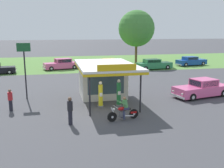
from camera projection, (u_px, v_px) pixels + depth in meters
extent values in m
plane|color=#424247|center=(103.00, 114.00, 18.09)|extent=(300.00, 300.00, 0.00)
cube|color=#56843D|center=(73.00, 63.00, 46.77)|extent=(120.00, 24.00, 0.01)
cube|color=beige|center=(102.00, 80.00, 22.74)|extent=(3.82, 3.55, 2.97)
cube|color=#384C56|center=(106.00, 83.00, 21.05)|extent=(3.05, 0.05, 1.90)
cube|color=silver|center=(106.00, 65.00, 20.69)|extent=(4.52, 7.67, 0.16)
cube|color=gold|center=(106.00, 67.00, 20.73)|extent=(4.52, 7.67, 0.18)
cube|color=gold|center=(117.00, 68.00, 16.99)|extent=(2.67, 0.08, 0.44)
cylinder|color=black|center=(140.00, 92.00, 18.11)|extent=(0.12, 0.12, 2.97)
cylinder|color=black|center=(90.00, 95.00, 17.35)|extent=(0.12, 0.12, 2.97)
cube|color=slate|center=(101.00, 106.00, 19.76)|extent=(0.44, 0.44, 0.10)
cylinder|color=yellow|center=(101.00, 95.00, 19.59)|extent=(0.34, 0.34, 1.64)
cube|color=white|center=(101.00, 95.00, 19.40)|extent=(0.22, 0.02, 0.28)
sphere|color=white|center=(100.00, 83.00, 19.39)|extent=(0.26, 0.26, 0.26)
cube|color=slate|center=(119.00, 105.00, 20.07)|extent=(0.44, 0.44, 0.10)
cylinder|color=#1E6B33|center=(119.00, 94.00, 19.88)|extent=(0.34, 0.34, 1.73)
cube|color=white|center=(119.00, 93.00, 19.69)|extent=(0.22, 0.02, 0.28)
sphere|color=white|center=(119.00, 81.00, 19.67)|extent=(0.26, 0.26, 0.26)
cylinder|color=black|center=(112.00, 117.00, 16.46)|extent=(0.65, 0.22, 0.64)
cylinder|color=silver|center=(112.00, 117.00, 16.46)|extent=(0.18, 0.15, 0.16)
cylinder|color=black|center=(134.00, 114.00, 17.09)|extent=(0.65, 0.22, 0.64)
cylinder|color=silver|center=(134.00, 114.00, 17.09)|extent=(0.18, 0.15, 0.16)
ellipsoid|color=#B21414|center=(122.00, 109.00, 16.64)|extent=(0.60, 0.35, 0.24)
cube|color=#59595E|center=(122.00, 114.00, 16.74)|extent=(0.48, 0.32, 0.36)
cube|color=black|center=(127.00, 109.00, 16.79)|extent=(0.52, 0.35, 0.10)
cylinder|color=silver|center=(114.00, 113.00, 16.45)|extent=(0.38, 0.14, 0.71)
cylinder|color=silver|center=(115.00, 107.00, 16.41)|extent=(0.17, 0.69, 0.04)
sphere|color=silver|center=(114.00, 109.00, 16.41)|extent=(0.16, 0.16, 0.16)
cube|color=#B21414|center=(133.00, 112.00, 17.05)|extent=(0.47, 0.26, 0.12)
cylinder|color=silver|center=(129.00, 116.00, 16.80)|extent=(0.71, 0.22, 0.18)
cube|color=#2D3351|center=(126.00, 108.00, 16.75)|extent=(0.46, 0.41, 0.14)
cylinder|color=#2D3351|center=(124.00, 115.00, 16.61)|extent=(0.16, 0.25, 0.56)
cylinder|color=#2D3351|center=(122.00, 114.00, 16.90)|extent=(0.16, 0.25, 0.56)
cylinder|color=#4C8C4C|center=(125.00, 104.00, 16.67)|extent=(0.47, 0.40, 0.60)
sphere|color=#9E704C|center=(124.00, 98.00, 16.57)|extent=(0.22, 0.22, 0.22)
cylinder|color=#4C8C4C|center=(123.00, 104.00, 16.38)|extent=(0.54, 0.19, 0.31)
cylinder|color=#4C8C4C|center=(121.00, 102.00, 16.74)|extent=(0.54, 0.19, 0.31)
cube|color=#E55993|center=(201.00, 90.00, 22.69)|extent=(5.38, 2.87, 0.80)
cube|color=#E55993|center=(204.00, 82.00, 22.63)|extent=(2.26, 2.02, 0.61)
cube|color=#283847|center=(195.00, 83.00, 22.25)|extent=(0.33, 1.44, 0.49)
cube|color=#283847|center=(211.00, 84.00, 21.91)|extent=(1.65, 0.37, 0.46)
cube|color=#283847|center=(197.00, 81.00, 23.36)|extent=(1.65, 0.37, 0.46)
cube|color=silver|center=(178.00, 96.00, 21.72)|extent=(0.48, 1.77, 0.18)
cube|color=silver|center=(223.00, 91.00, 23.78)|extent=(0.48, 1.77, 0.18)
sphere|color=white|center=(182.00, 94.00, 21.11)|extent=(0.18, 0.18, 0.18)
sphere|color=white|center=(173.00, 91.00, 22.19)|extent=(0.18, 0.18, 0.18)
cylinder|color=black|center=(193.00, 97.00, 21.26)|extent=(0.69, 0.33, 0.66)
cylinder|color=silver|center=(193.00, 97.00, 21.26)|extent=(0.34, 0.28, 0.30)
cylinder|color=black|center=(179.00, 93.00, 22.84)|extent=(0.69, 0.33, 0.66)
cylinder|color=silver|center=(179.00, 93.00, 22.84)|extent=(0.34, 0.28, 0.30)
cylinder|color=black|center=(223.00, 93.00, 22.65)|extent=(0.69, 0.33, 0.66)
cylinder|color=silver|center=(223.00, 93.00, 22.65)|extent=(0.34, 0.28, 0.30)
cylinder|color=black|center=(209.00, 89.00, 24.22)|extent=(0.69, 0.33, 0.66)
cylinder|color=silver|center=(209.00, 89.00, 24.22)|extent=(0.34, 0.28, 0.30)
cube|color=#19479E|center=(191.00, 62.00, 42.94)|extent=(5.45, 2.65, 0.82)
cube|color=#19479E|center=(190.00, 58.00, 42.69)|extent=(2.49, 1.92, 0.52)
cube|color=#283847|center=(195.00, 58.00, 43.11)|extent=(0.28, 1.35, 0.41)
cube|color=#283847|center=(187.00, 58.00, 43.37)|extent=(1.89, 0.37, 0.39)
cube|color=#283847|center=(193.00, 59.00, 42.01)|extent=(1.89, 0.37, 0.39)
cube|color=silver|center=(204.00, 63.00, 44.00)|extent=(0.41, 1.66, 0.18)
cube|color=silver|center=(178.00, 64.00, 42.01)|extent=(0.41, 1.66, 0.18)
sphere|color=white|center=(201.00, 61.00, 44.44)|extent=(0.18, 0.18, 0.18)
sphere|color=white|center=(206.00, 61.00, 43.42)|extent=(0.18, 0.18, 0.18)
cylinder|color=black|center=(196.00, 62.00, 44.40)|extent=(0.68, 0.31, 0.66)
cylinder|color=silver|center=(196.00, 62.00, 44.40)|extent=(0.33, 0.27, 0.30)
cylinder|color=black|center=(203.00, 64.00, 42.92)|extent=(0.68, 0.31, 0.66)
cylinder|color=silver|center=(203.00, 64.00, 42.92)|extent=(0.33, 0.27, 0.30)
cylinder|color=black|center=(179.00, 63.00, 43.07)|extent=(0.68, 0.31, 0.66)
cylinder|color=silver|center=(179.00, 63.00, 43.07)|extent=(0.33, 0.27, 0.30)
cylinder|color=black|center=(186.00, 65.00, 41.59)|extent=(0.68, 0.31, 0.66)
cylinder|color=silver|center=(186.00, 65.00, 41.59)|extent=(0.33, 0.27, 0.30)
cube|color=gold|center=(110.00, 65.00, 39.79)|extent=(5.04, 1.91, 0.77)
cube|color=gold|center=(109.00, 60.00, 39.61)|extent=(2.03, 1.64, 0.57)
cube|color=#283847|center=(115.00, 60.00, 39.83)|extent=(0.06, 1.43, 0.46)
cube|color=#283847|center=(108.00, 60.00, 40.36)|extent=(1.71, 0.06, 0.44)
cube|color=#283847|center=(110.00, 61.00, 38.86)|extent=(1.71, 0.06, 0.44)
cube|color=silver|center=(126.00, 66.00, 40.42)|extent=(0.15, 1.74, 0.18)
cube|color=silver|center=(94.00, 67.00, 39.27)|extent=(0.15, 1.74, 0.18)
sphere|color=white|center=(125.00, 63.00, 40.91)|extent=(0.18, 0.18, 0.18)
sphere|color=white|center=(127.00, 64.00, 39.80)|extent=(0.18, 0.18, 0.18)
cylinder|color=black|center=(119.00, 65.00, 41.04)|extent=(0.66, 0.21, 0.66)
cylinder|color=silver|center=(119.00, 65.00, 41.04)|extent=(0.30, 0.22, 0.30)
cylinder|color=black|center=(122.00, 67.00, 39.41)|extent=(0.66, 0.21, 0.66)
cylinder|color=silver|center=(122.00, 67.00, 39.41)|extent=(0.30, 0.22, 0.30)
cylinder|color=black|center=(99.00, 66.00, 40.27)|extent=(0.66, 0.21, 0.66)
cylinder|color=silver|center=(99.00, 66.00, 40.27)|extent=(0.30, 0.22, 0.30)
cylinder|color=black|center=(101.00, 67.00, 38.64)|extent=(0.66, 0.21, 0.66)
cylinder|color=silver|center=(101.00, 67.00, 38.64)|extent=(0.30, 0.22, 0.30)
cube|color=#283847|center=(0.00, 65.00, 34.45)|extent=(0.23, 1.40, 0.43)
cube|color=silver|center=(16.00, 71.00, 35.28)|extent=(0.34, 1.71, 0.18)
sphere|color=white|center=(16.00, 68.00, 35.75)|extent=(0.18, 0.18, 0.18)
sphere|color=white|center=(16.00, 69.00, 34.69)|extent=(0.18, 0.18, 0.18)
cylinder|color=black|center=(10.00, 70.00, 35.78)|extent=(0.68, 0.29, 0.66)
cylinder|color=silver|center=(10.00, 70.00, 35.78)|extent=(0.32, 0.26, 0.30)
cylinder|color=black|center=(9.00, 72.00, 34.23)|extent=(0.68, 0.29, 0.66)
cylinder|color=silver|center=(9.00, 72.00, 34.23)|extent=(0.32, 0.26, 0.30)
cube|color=#2D844C|center=(154.00, 65.00, 38.81)|extent=(5.53, 2.33, 0.85)
cube|color=#2D844C|center=(152.00, 61.00, 38.54)|extent=(2.51, 1.81, 0.52)
cube|color=#283847|center=(159.00, 61.00, 38.90)|extent=(0.19, 1.39, 0.42)
cube|color=#283847|center=(150.00, 60.00, 39.26)|extent=(1.99, 0.24, 0.40)
cube|color=#283847|center=(154.00, 61.00, 37.83)|extent=(1.99, 0.24, 0.40)
cube|color=silver|center=(170.00, 66.00, 39.71)|extent=(0.30, 1.69, 0.18)
cube|color=silver|center=(138.00, 68.00, 38.03)|extent=(0.30, 1.69, 0.18)
sphere|color=white|center=(168.00, 64.00, 40.17)|extent=(0.18, 0.18, 0.18)
sphere|color=white|center=(172.00, 65.00, 39.11)|extent=(0.18, 0.18, 0.18)
cylinder|color=black|center=(162.00, 66.00, 40.20)|extent=(0.68, 0.27, 0.66)
cylinder|color=silver|center=(162.00, 66.00, 40.20)|extent=(0.32, 0.25, 0.30)
cylinder|color=black|center=(168.00, 67.00, 38.66)|extent=(0.68, 0.27, 0.66)
cylinder|color=silver|center=(168.00, 67.00, 38.66)|extent=(0.32, 0.25, 0.30)
cylinder|color=black|center=(141.00, 67.00, 39.07)|extent=(0.68, 0.27, 0.66)
cylinder|color=silver|center=(141.00, 67.00, 39.07)|extent=(0.32, 0.25, 0.30)
cylinder|color=black|center=(146.00, 68.00, 37.53)|extent=(0.68, 0.27, 0.66)
cylinder|color=silver|center=(146.00, 68.00, 37.53)|extent=(0.32, 0.25, 0.30)
cube|color=#E55993|center=(61.00, 65.00, 38.78)|extent=(5.45, 3.09, 0.83)
cube|color=#E55993|center=(63.00, 60.00, 38.75)|extent=(2.69, 2.20, 0.61)
cube|color=#283847|center=(55.00, 61.00, 38.25)|extent=(0.40, 1.46, 0.49)
cube|color=#283847|center=(65.00, 61.00, 38.02)|extent=(1.95, 0.51, 0.47)
cube|color=#283847|center=(62.00, 60.00, 39.48)|extent=(1.95, 0.51, 0.47)
cube|color=silver|center=(44.00, 68.00, 37.71)|extent=(0.55, 1.80, 0.18)
cube|color=silver|center=(78.00, 66.00, 39.96)|extent=(0.55, 1.80, 0.18)
sphere|color=white|center=(45.00, 67.00, 37.10)|extent=(0.18, 0.18, 0.18)
sphere|color=white|center=(43.00, 66.00, 38.17)|extent=(0.18, 0.18, 0.18)
cylinder|color=black|center=(51.00, 69.00, 37.28)|extent=(0.69, 0.35, 0.66)
cylinder|color=silver|center=(51.00, 69.00, 37.28)|extent=(0.34, 0.28, 0.30)
cylinder|color=black|center=(49.00, 67.00, 38.86)|extent=(0.69, 0.35, 0.66)
cylinder|color=silver|center=(49.00, 67.00, 38.86)|extent=(0.34, 0.28, 0.30)
cylinder|color=black|center=(74.00, 67.00, 38.80)|extent=(0.69, 0.35, 0.66)
cylinder|color=silver|center=(74.00, 67.00, 38.80)|extent=(0.34, 0.28, 0.30)
cylinder|color=black|center=(71.00, 66.00, 40.38)|extent=(0.69, 0.35, 0.66)
cylinder|color=silver|center=(71.00, 66.00, 40.38)|extent=(0.34, 0.28, 0.30)
cylinder|color=black|center=(11.00, 105.00, 18.66)|extent=(0.26, 0.26, 0.82)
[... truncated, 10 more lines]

